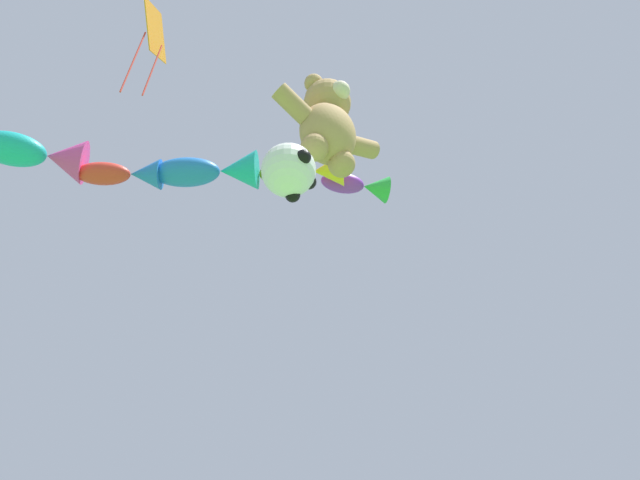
{
  "coord_description": "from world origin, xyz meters",
  "views": [
    {
      "loc": [
        -3.4,
        1.2,
        1.57
      ],
      "look_at": [
        0.72,
        6.61,
        8.03
      ],
      "focal_mm": 35.0,
      "sensor_mm": 36.0,
      "label": 1
    }
  ],
  "objects_px": {
    "fish_kite_tangerine": "(307,172)",
    "diamond_kite": "(154,35)",
    "fish_kite_teal": "(39,154)",
    "teddy_bear_kite": "(328,123)",
    "fish_kite_violet": "(359,186)",
    "soccer_ball_kite": "(289,171)",
    "fish_kite_cobalt": "(212,171)",
    "fish_kite_crimson": "(124,174)"
  },
  "relations": [
    {
      "from": "soccer_ball_kite",
      "to": "fish_kite_tangerine",
      "type": "height_order",
      "value": "fish_kite_tangerine"
    },
    {
      "from": "teddy_bear_kite",
      "to": "fish_kite_violet",
      "type": "bearing_deg",
      "value": 40.11
    },
    {
      "from": "fish_kite_cobalt",
      "to": "fish_kite_teal",
      "type": "height_order",
      "value": "fish_kite_teal"
    },
    {
      "from": "fish_kite_tangerine",
      "to": "diamond_kite",
      "type": "relative_size",
      "value": 0.61
    },
    {
      "from": "fish_kite_tangerine",
      "to": "fish_kite_crimson",
      "type": "height_order",
      "value": "fish_kite_tangerine"
    },
    {
      "from": "fish_kite_violet",
      "to": "fish_kite_cobalt",
      "type": "height_order",
      "value": "fish_kite_violet"
    },
    {
      "from": "soccer_ball_kite",
      "to": "diamond_kite",
      "type": "height_order",
      "value": "diamond_kite"
    },
    {
      "from": "fish_kite_violet",
      "to": "fish_kite_tangerine",
      "type": "xyz_separation_m",
      "value": [
        -1.25,
        0.27,
        -0.16
      ]
    },
    {
      "from": "teddy_bear_kite",
      "to": "fish_kite_violet",
      "type": "relative_size",
      "value": 1.29
    },
    {
      "from": "fish_kite_crimson",
      "to": "diamond_kite",
      "type": "xyz_separation_m",
      "value": [
        -0.83,
        -2.61,
        1.2
      ]
    },
    {
      "from": "soccer_ball_kite",
      "to": "fish_kite_violet",
      "type": "bearing_deg",
      "value": 34.54
    },
    {
      "from": "fish_kite_tangerine",
      "to": "fish_kite_teal",
      "type": "distance_m",
      "value": 5.77
    },
    {
      "from": "fish_kite_violet",
      "to": "fish_kite_crimson",
      "type": "distance_m",
      "value": 5.14
    },
    {
      "from": "fish_kite_crimson",
      "to": "diamond_kite",
      "type": "bearing_deg",
      "value": -107.74
    },
    {
      "from": "fish_kite_cobalt",
      "to": "fish_kite_teal",
      "type": "distance_m",
      "value": 3.74
    },
    {
      "from": "fish_kite_crimson",
      "to": "soccer_ball_kite",
      "type": "bearing_deg",
      "value": -78.71
    },
    {
      "from": "fish_kite_cobalt",
      "to": "diamond_kite",
      "type": "distance_m",
      "value": 2.96
    },
    {
      "from": "teddy_bear_kite",
      "to": "fish_kite_teal",
      "type": "height_order",
      "value": "fish_kite_teal"
    },
    {
      "from": "fish_kite_tangerine",
      "to": "diamond_kite",
      "type": "distance_m",
      "value": 4.14
    },
    {
      "from": "fish_kite_crimson",
      "to": "diamond_kite",
      "type": "relative_size",
      "value": 0.62
    },
    {
      "from": "fish_kite_teal",
      "to": "diamond_kite",
      "type": "xyz_separation_m",
      "value": [
        0.8,
        -3.46,
        0.92
      ]
    },
    {
      "from": "fish_kite_crimson",
      "to": "teddy_bear_kite",
      "type": "bearing_deg",
      "value": -69.9
    },
    {
      "from": "soccer_ball_kite",
      "to": "fish_kite_teal",
      "type": "xyz_separation_m",
      "value": [
        -2.63,
        5.82,
        4.16
      ]
    },
    {
      "from": "soccer_ball_kite",
      "to": "diamond_kite",
      "type": "distance_m",
      "value": 5.89
    },
    {
      "from": "fish_kite_cobalt",
      "to": "fish_kite_violet",
      "type": "bearing_deg",
      "value": -25.92
    },
    {
      "from": "teddy_bear_kite",
      "to": "diamond_kite",
      "type": "xyz_separation_m",
      "value": [
        -2.61,
        2.23,
        3.22
      ]
    },
    {
      "from": "soccer_ball_kite",
      "to": "fish_kite_violet",
      "type": "xyz_separation_m",
      "value": [
        3.42,
        2.35,
        4.17
      ]
    },
    {
      "from": "fish_kite_tangerine",
      "to": "fish_kite_teal",
      "type": "height_order",
      "value": "fish_kite_teal"
    },
    {
      "from": "fish_kite_violet",
      "to": "fish_kite_teal",
      "type": "bearing_deg",
      "value": 150.19
    },
    {
      "from": "soccer_ball_kite",
      "to": "diamond_kite",
      "type": "relative_size",
      "value": 0.27
    },
    {
      "from": "fish_kite_tangerine",
      "to": "fish_kite_cobalt",
      "type": "xyz_separation_m",
      "value": [
        -1.68,
        1.15,
        -0.11
      ]
    },
    {
      "from": "soccer_ball_kite",
      "to": "fish_kite_teal",
      "type": "distance_m",
      "value": 7.62
    },
    {
      "from": "fish_kite_teal",
      "to": "teddy_bear_kite",
      "type": "bearing_deg",
      "value": -59.07
    },
    {
      "from": "fish_kite_violet",
      "to": "diamond_kite",
      "type": "distance_m",
      "value": 5.32
    },
    {
      "from": "teddy_bear_kite",
      "to": "fish_kite_crimson",
      "type": "relative_size",
      "value": 1.14
    },
    {
      "from": "fish_kite_teal",
      "to": "fish_kite_cobalt",
      "type": "bearing_deg",
      "value": -33.2
    },
    {
      "from": "fish_kite_tangerine",
      "to": "diamond_kite",
      "type": "height_order",
      "value": "diamond_kite"
    },
    {
      "from": "teddy_bear_kite",
      "to": "diamond_kite",
      "type": "relative_size",
      "value": 0.7
    },
    {
      "from": "fish_kite_cobalt",
      "to": "fish_kite_teal",
      "type": "relative_size",
      "value": 0.94
    },
    {
      "from": "soccer_ball_kite",
      "to": "fish_kite_tangerine",
      "type": "distance_m",
      "value": 5.27
    },
    {
      "from": "fish_kite_violet",
      "to": "fish_kite_tangerine",
      "type": "bearing_deg",
      "value": 167.63
    },
    {
      "from": "fish_kite_cobalt",
      "to": "teddy_bear_kite",
      "type": "bearing_deg",
      "value": -85.46
    }
  ]
}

